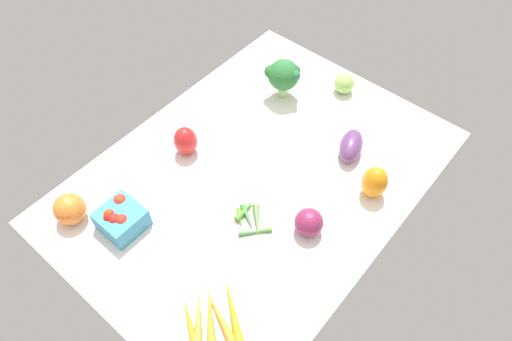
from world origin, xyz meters
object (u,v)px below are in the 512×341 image
at_px(red_onion_center, 309,222).
at_px(bell_pepper_red, 186,141).
at_px(carrot_bunch, 212,320).
at_px(eggplant, 351,146).
at_px(broccoli_head, 284,75).
at_px(okra_pile, 251,220).
at_px(berry_basket, 120,218).
at_px(heirloom_tomato_green, 344,84).
at_px(bell_pepper_orange, 375,182).
at_px(heirloom_tomato_orange, 70,209).

bearing_deg(red_onion_center, bell_pepper_red, -88.09).
height_order(bell_pepper_red, carrot_bunch, bell_pepper_red).
distance_m(carrot_bunch, eggplant, 0.60).
bearing_deg(eggplant, broccoli_head, 56.27).
bearing_deg(carrot_bunch, okra_pile, -157.60).
bearing_deg(broccoli_head, eggplant, 77.97).
bearing_deg(okra_pile, eggplant, 169.38).
relative_size(berry_basket, heirloom_tomato_green, 1.63).
relative_size(bell_pepper_orange, okra_pile, 0.85).
xyz_separation_m(bell_pepper_orange, red_onion_center, (0.20, -0.06, -0.01)).
bearing_deg(broccoli_head, bell_pepper_red, -10.08).
bearing_deg(bell_pepper_red, eggplant, 129.57).
bearing_deg(carrot_bunch, berry_basket, -95.75).
bearing_deg(broccoli_head, bell_pepper_orange, 71.06).
bearing_deg(berry_basket, bell_pepper_red, -169.58).
height_order(berry_basket, carrot_bunch, berry_basket).
relative_size(bell_pepper_orange, red_onion_center, 1.36).
distance_m(broccoli_head, heirloom_tomato_orange, 0.71).
distance_m(bell_pepper_red, heirloom_tomato_green, 0.53).
relative_size(red_onion_center, heirloom_tomato_orange, 0.89).
relative_size(broccoli_head, heirloom_tomato_green, 2.07).
xyz_separation_m(carrot_bunch, broccoli_head, (-0.66, -0.33, 0.07)).
bearing_deg(bell_pepper_red, carrot_bunch, 51.56).
distance_m(bell_pepper_red, eggplant, 0.46).
xyz_separation_m(broccoli_head, okra_pile, (0.41, 0.22, -0.07)).
xyz_separation_m(okra_pile, heirloom_tomato_green, (-0.55, -0.09, 0.02)).
distance_m(bell_pepper_orange, heirloom_tomato_green, 0.39).
relative_size(berry_basket, carrot_bunch, 0.52).
relative_size(carrot_bunch, eggplant, 1.73).
xyz_separation_m(bell_pepper_orange, bell_pepper_red, (0.21, -0.47, -0.00)).
distance_m(broccoli_head, okra_pile, 0.48).
bearing_deg(bell_pepper_orange, broccoli_head, -108.94).
relative_size(bell_pepper_red, broccoli_head, 0.69).
xyz_separation_m(berry_basket, carrot_bunch, (0.03, 0.34, -0.02)).
relative_size(bell_pepper_orange, carrot_bunch, 0.49).
bearing_deg(okra_pile, red_onion_center, 120.33).
xyz_separation_m(carrot_bunch, eggplant, (-0.60, -0.04, 0.02)).
height_order(berry_basket, bell_pepper_red, bell_pepper_red).
xyz_separation_m(bell_pepper_red, okra_pile, (0.06, 0.29, -0.04)).
bearing_deg(bell_pepper_red, broccoli_head, 169.92).
relative_size(carrot_bunch, broccoli_head, 1.52).
bearing_deg(berry_basket, red_onion_center, 128.67).
height_order(eggplant, heirloom_tomato_orange, heirloom_tomato_orange).
height_order(red_onion_center, bell_pepper_red, bell_pepper_red).
bearing_deg(bell_pepper_orange, carrot_bunch, -9.04).
distance_m(red_onion_center, eggplant, 0.28).
distance_m(berry_basket, broccoli_head, 0.63).
bearing_deg(carrot_bunch, bell_pepper_orange, 170.96).
height_order(bell_pepper_red, okra_pile, bell_pepper_red).
bearing_deg(heirloom_tomato_green, okra_pile, 9.30).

